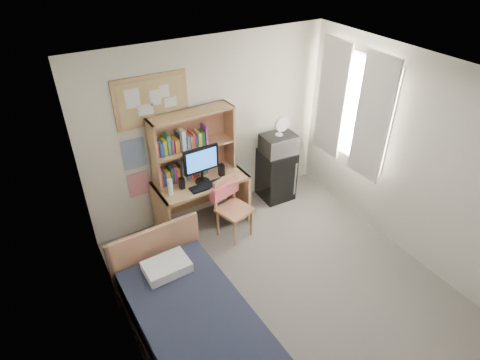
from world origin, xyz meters
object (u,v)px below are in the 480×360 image
speaker_left (182,183)px  desk_fan (280,127)px  monitor (201,165)px  microwave (279,144)px  mini_fridge (276,174)px  desk (202,203)px  desk_chair (234,209)px  bed (201,338)px  speaker_right (221,170)px  bulletin_board (151,100)px

speaker_left → desk_fan: (1.62, 0.13, 0.38)m
monitor → desk_fan: (1.32, 0.11, 0.19)m
microwave → mini_fridge: bearing=90.0°
desk → speaker_left: 0.56m
desk_chair → mini_fridge: desk_chair is taller
bed → desk_fan: bearing=38.5°
desk_chair → speaker_right: speaker_right is taller
bed → desk_fan: (2.24, 1.96, 0.96)m
speaker_left → bulletin_board: bearing=108.2°
desk → bed: 2.12m
speaker_right → bulletin_board: bearing=151.5°
desk → bulletin_board: bearing=142.0°
desk → microwave: (1.32, 0.05, 0.57)m
monitor → desk_fan: bearing=2.7°
bed → monitor: monitor is taller
desk_fan → desk_chair: bearing=-152.7°
bed → desk: bearing=61.6°
monitor → desk_fan: 1.34m
microwave → monitor: bearing=-172.9°
mini_fridge → desk: bearing=-174.7°
desk_chair → desk_fan: 1.39m
speaker_left → speaker_right: bearing=0.0°
monitor → bulletin_board: bearing=137.4°
desk_chair → speaker_left: bearing=132.0°
desk → microwave: size_ratio=2.55×
desk → mini_fridge: bearing=1.0°
monitor → speaker_right: size_ratio=3.06×
mini_fridge → speaker_right: speaker_right is taller
monitor → desk: bearing=90.0°
bed → monitor: 2.20m
bed → bulletin_board: bearing=75.3°
desk_chair → desk_fan: desk_fan is taller
monitor → speaker_right: (0.30, 0.01, -0.18)m
speaker_right → microwave: size_ratio=0.35×
mini_fridge → monitor: size_ratio=1.55×
bulletin_board → speaker_left: (0.15, -0.39, -1.05)m
bulletin_board → speaker_left: 1.13m
speaker_right → mini_fridge: bearing=4.6°
desk → mini_fridge: 1.32m
mini_fridge → speaker_left: bearing=-172.8°
desk → monitor: 0.66m
speaker_left → speaker_right: size_ratio=0.91×
bed → mini_fridge: bearing=38.8°
speaker_left → speaker_right: 0.60m
desk_chair → speaker_left: 0.81m
desk_chair → monitor: monitor is taller
desk_chair → speaker_left: (-0.59, 0.36, 0.42)m
mini_fridge → bed: bearing=-136.5°
microwave → bulletin_board: bearing=173.6°
desk_fan → monitor: bearing=-172.9°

